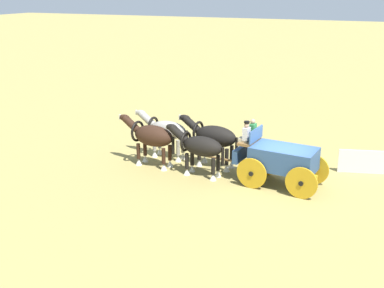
{
  "coord_description": "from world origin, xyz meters",
  "views": [
    {
      "loc": [
        -4.03,
        19.1,
        8.15
      ],
      "look_at": [
        4.39,
        -0.4,
        1.2
      ],
      "focal_mm": 45.09,
      "sensor_mm": 36.0,
      "label": 1
    }
  ],
  "objects_px": {
    "draft_horse_lead_near": "(151,137)",
    "show_wagon": "(280,159)",
    "draft_horse_rear_near": "(200,147)",
    "draft_horse_lead_off": "(166,131)",
    "draft_horse_rear_off": "(213,137)"
  },
  "relations": [
    {
      "from": "draft_horse_rear_near",
      "to": "draft_horse_lead_near",
      "type": "distance_m",
      "value": 2.58
    },
    {
      "from": "draft_horse_rear_near",
      "to": "draft_horse_rear_off",
      "type": "relative_size",
      "value": 0.95
    },
    {
      "from": "draft_horse_rear_near",
      "to": "draft_horse_lead_near",
      "type": "relative_size",
      "value": 0.96
    },
    {
      "from": "show_wagon",
      "to": "draft_horse_rear_off",
      "type": "xyz_separation_m",
      "value": [
        3.42,
        -1.01,
        0.24
      ]
    },
    {
      "from": "draft_horse_rear_near",
      "to": "draft_horse_lead_near",
      "type": "bearing_deg",
      "value": -5.93
    },
    {
      "from": "draft_horse_lead_near",
      "to": "draft_horse_rear_near",
      "type": "bearing_deg",
      "value": 174.07
    },
    {
      "from": "draft_horse_rear_off",
      "to": "draft_horse_lead_off",
      "type": "bearing_deg",
      "value": -5.93
    },
    {
      "from": "draft_horse_rear_near",
      "to": "draft_horse_rear_off",
      "type": "height_order",
      "value": "draft_horse_rear_off"
    },
    {
      "from": "draft_horse_rear_off",
      "to": "draft_horse_lead_near",
      "type": "xyz_separation_m",
      "value": [
        2.72,
        1.02,
        -0.02
      ]
    },
    {
      "from": "show_wagon",
      "to": "draft_horse_rear_off",
      "type": "relative_size",
      "value": 1.85
    },
    {
      "from": "draft_horse_lead_near",
      "to": "show_wagon",
      "type": "bearing_deg",
      "value": -179.85
    },
    {
      "from": "show_wagon",
      "to": "draft_horse_lead_near",
      "type": "height_order",
      "value": "show_wagon"
    },
    {
      "from": "draft_horse_lead_near",
      "to": "draft_horse_lead_off",
      "type": "height_order",
      "value": "draft_horse_lead_near"
    },
    {
      "from": "draft_horse_rear_near",
      "to": "draft_horse_lead_off",
      "type": "relative_size",
      "value": 0.98
    },
    {
      "from": "show_wagon",
      "to": "draft_horse_rear_near",
      "type": "relative_size",
      "value": 1.94
    }
  ]
}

